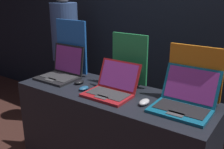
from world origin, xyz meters
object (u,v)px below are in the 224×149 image
Objects in this scene: laptop_middle at (112,87)px; promo_stand_middle at (129,61)px; promo_stand_front at (72,49)px; mouse_middle at (84,88)px; promo_stand_back at (195,75)px; laptop_back at (184,100)px; laptop_front at (62,71)px; person_bystander at (66,54)px; mouse_back at (144,102)px; mouse_front at (79,82)px.

laptop_middle is 0.81× the size of promo_stand_middle.
promo_stand_front is at bearing -175.56° from promo_stand_middle.
mouse_middle is 0.23× the size of promo_stand_back.
laptop_front is at bearing -179.82° from laptop_back.
promo_stand_middle is (0.24, 0.31, 0.19)m from mouse_middle.
promo_stand_middle is at bearing 178.83° from promo_stand_back.
laptop_front is at bearing -47.94° from person_bystander.
promo_stand_front is 0.51m from mouse_middle.
promo_stand_front is 4.67× the size of mouse_back.
mouse_front is 0.96m from promo_stand_back.
promo_stand_front reaches higher than promo_stand_back.
promo_stand_back is at bearing 46.57° from mouse_back.
person_bystander is (-1.74, 0.64, -0.04)m from laptop_back.
promo_stand_back is (1.16, 0.04, -0.05)m from promo_stand_front.
laptop_front reaches higher than mouse_back.
mouse_middle is at bearing -159.22° from promo_stand_back.
mouse_middle is 0.80m from laptop_back.
mouse_front is 0.88× the size of mouse_back.
promo_stand_middle is 0.26× the size of person_bystander.
promo_stand_front reaches higher than promo_stand_middle.
person_bystander is at bearing 149.09° from laptop_middle.
promo_stand_front is at bearing 90.00° from laptop_front.
laptop_middle is at bearing -90.00° from promo_stand_middle.
mouse_back is (0.54, 0.03, 0.00)m from mouse_middle.
laptop_back is (0.55, -0.19, -0.15)m from promo_stand_middle.
promo_stand_back reaches higher than mouse_back.
promo_stand_middle is 1.13× the size of laptop_back.
laptop_front is 0.21× the size of person_bystander.
laptop_front is at bearing 173.87° from laptop_middle.
promo_stand_middle reaches higher than mouse_front.
laptop_front reaches higher than laptop_middle.
mouse_front is 0.27× the size of laptop_middle.
promo_stand_back is (1.16, 0.18, 0.13)m from laptop_front.
mouse_middle is 1.22m from person_bystander.
person_bystander reaches higher than promo_stand_front.
laptop_middle is at bearing 175.76° from mouse_back.
promo_stand_front is 0.67m from laptop_middle.
promo_stand_middle reaches higher than mouse_back.
person_bystander is (-0.95, 0.77, 0.00)m from mouse_middle.
laptop_back is at bearing 0.18° from laptop_front.
person_bystander reaches higher than promo_stand_middle.
mouse_front is 0.22× the size of promo_stand_middle.
mouse_back is (0.30, -0.02, -0.04)m from laptop_middle.
mouse_middle is (0.37, -0.26, -0.23)m from promo_stand_front.
promo_stand_middle is (0.61, 0.05, -0.04)m from promo_stand_front.
laptop_middle is (0.61, -0.21, -0.19)m from promo_stand_front.
laptop_back is 0.22m from promo_stand_back.
mouse_front is 0.67m from mouse_back.
promo_stand_middle is at bearing 90.00° from laptop_middle.
promo_stand_front is at bearing 143.58° from mouse_front.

